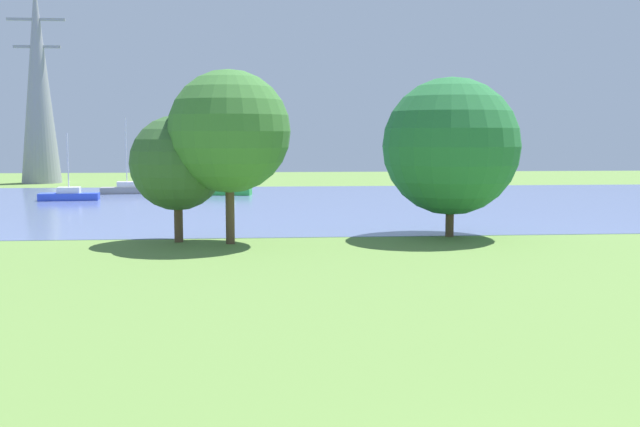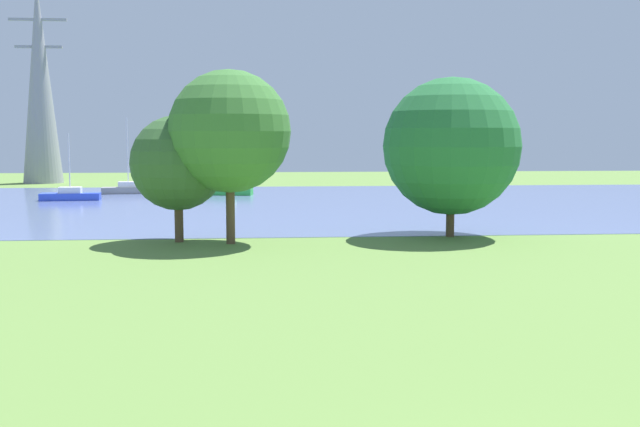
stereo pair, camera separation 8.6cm
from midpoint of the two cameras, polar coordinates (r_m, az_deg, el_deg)
name	(u,v)px [view 2 (the right image)]	position (r m, az deg, el deg)	size (l,w,h in m)	color
ground_plane	(355,263)	(31.91, 2.76, -3.75)	(160.00, 160.00, 0.00)	olive
water_surface	(310,203)	(59.57, -0.71, 0.77)	(140.00, 40.00, 0.02)	#5F70A3
sailboat_blue	(70,195)	(65.69, -18.40, 1.33)	(4.90, 1.87, 5.55)	blue
sailboat_green	(226,190)	(68.51, -7.14, 1.78)	(4.98, 2.24, 7.16)	green
sailboat_gray	(128,189)	(71.87, -14.31, 1.84)	(4.94, 2.02, 7.02)	gray
tree_west_near	(178,163)	(38.36, -10.69, 3.77)	(4.77, 4.77, 6.38)	brown
tree_west_far	(229,132)	(37.35, -6.83, 6.20)	(6.06, 6.06, 8.60)	brown
tree_mid_shore	(451,146)	(40.32, 10.02, 5.04)	(7.27, 7.27, 8.44)	brown
electricity_pylon	(40,81)	(91.50, -20.48, 9.38)	(6.40, 4.40, 22.89)	gray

